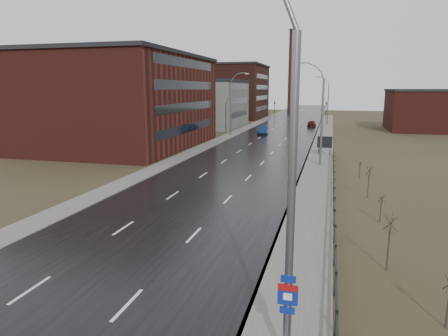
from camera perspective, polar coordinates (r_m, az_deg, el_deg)
The scene contains 23 objects.
road at distance 70.22m, azimuth 6.92°, elevation 4.23°, with size 14.00×300.00×0.06m, color black.
sidewalk_right at distance 44.83m, azimuth 13.24°, elevation 0.12°, with size 3.20×180.00×0.18m, color #595651.
curb_right at distance 44.90m, azimuth 11.30°, elevation 0.22°, with size 0.16×180.00×0.18m, color slate.
sidewalk_left at distance 71.82m, azimuth 0.42°, elevation 4.49°, with size 2.40×260.00×0.12m, color #595651.
warehouse_near at distance 62.19m, azimuth -14.84°, elevation 9.26°, with size 22.44×28.56×13.50m.
warehouse_mid at distance 91.40m, azimuth -2.71°, elevation 9.19°, with size 16.32×20.40×10.50m.
warehouse_far at distance 121.52m, azimuth -0.64°, elevation 10.88°, with size 26.52×24.48×15.50m.
building_right at distance 93.40m, azimuth 27.94°, elevation 7.34°, with size 18.36×16.32×8.50m.
smokestack at distance 159.95m, azimuth 9.62°, elevation 13.59°, with size 2.70×2.70×30.70m.
streetlight_main at distance 11.36m, azimuth 8.05°, elevation -1.29°, with size 3.91×0.29×12.11m.
streetlight_right_mid at distance 45.12m, azimuth 13.49°, elevation 7.55°, with size 3.36×0.28×11.35m.
streetlight_left at distance 73.19m, azimuth 1.21°, elevation 9.15°, with size 3.36×0.28×11.35m.
streetlight_right_far at distance 99.06m, azimuth 14.47°, elevation 9.35°, with size 3.36×0.28×11.35m.
guardrail at distance 28.42m, azimuth 15.54°, elevation -5.09°, with size 0.10×53.05×1.10m.
shrub_c at distance 20.56m, azimuth 22.49°, elevation -9.65°, with size 0.65×0.69×2.77m.
shrub_d at distance 27.64m, azimuth 21.50°, elevation -5.33°, with size 0.45×0.47×1.87m.
shrub_e at distance 33.37m, azimuth 19.95°, elevation -1.78°, with size 0.61×0.64×2.59m.
shrub_f at distance 40.41m, azimuth 18.83°, elevation -0.17°, with size 0.42×0.45×1.76m.
billboard at distance 52.95m, azimuth 14.18°, elevation 3.51°, with size 1.88×0.17×2.53m.
traffic_light_left at distance 130.30m, azimuth 7.27°, elevation 9.43°, with size 0.58×2.73×5.30m.
traffic_light_right at distance 129.09m, azimuth 14.41°, elevation 9.16°, with size 0.58×2.73×5.30m.
car_near at distance 75.96m, azimuth 5.59°, elevation 5.38°, with size 1.73×4.97×1.64m, color #0D1E42.
car_far at distance 93.36m, azimuth 12.41°, elevation 6.21°, with size 1.75×4.35×1.48m, color #4A0F0C.
Camera 1 is at (9.78, -9.02, 8.50)m, focal length 32.00 mm.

